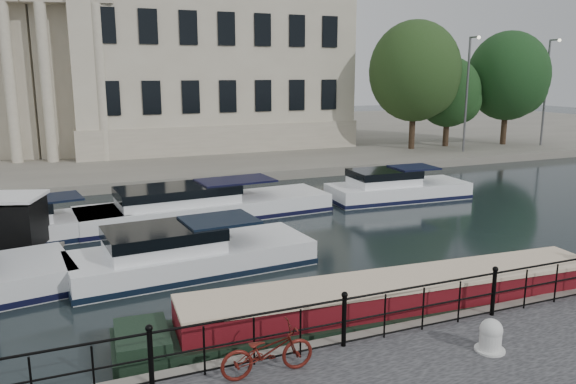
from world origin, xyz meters
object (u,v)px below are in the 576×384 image
object	(u,v)px
narrowboat	(400,309)
harbour_hut	(14,228)
bicycle	(267,351)
mooring_bollard	(491,336)

from	to	relation	value
narrowboat	harbour_hut	size ratio (longest dim) A/B	4.34
narrowboat	bicycle	bearing A→B (deg)	-152.26
mooring_bollard	bicycle	bearing A→B (deg)	168.76
mooring_bollard	harbour_hut	bearing A→B (deg)	127.29
harbour_hut	mooring_bollard	bearing A→B (deg)	-34.31
mooring_bollard	harbour_hut	world-z (taller)	harbour_hut
mooring_bollard	harbour_hut	xyz separation A→B (m)	(-9.56, 12.55, 0.07)
bicycle	harbour_hut	world-z (taller)	harbour_hut
bicycle	narrowboat	world-z (taller)	bicycle
bicycle	mooring_bollard	distance (m)	4.69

